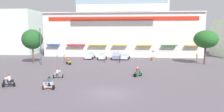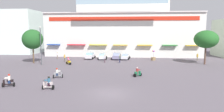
% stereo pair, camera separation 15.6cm
% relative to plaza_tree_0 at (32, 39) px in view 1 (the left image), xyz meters
% --- Properties ---
extents(ground_plane, '(128.00, 128.00, 0.00)m').
position_rel_plaza_tree_0_xyz_m(ground_plane, '(18.22, -5.94, -5.07)').
color(ground_plane, '#605760').
extents(colonial_building, '(41.61, 15.44, 22.31)m').
position_rel_plaza_tree_0_xyz_m(colonial_building, '(18.22, 16.67, 4.40)').
color(colonial_building, silver).
rests_on(colonial_building, ground).
extents(flank_building_left, '(10.63, 11.26, 13.10)m').
position_rel_plaza_tree_0_xyz_m(flank_building_left, '(-13.58, 19.67, 1.48)').
color(flank_building_left, white).
rests_on(flank_building_left, ground).
extents(plaza_tree_0, '(4.18, 4.46, 7.14)m').
position_rel_plaza_tree_0_xyz_m(plaza_tree_0, '(0.00, 0.00, 0.00)').
color(plaza_tree_0, brown).
rests_on(plaza_tree_0, ground).
extents(plaza_tree_1, '(4.63, 5.00, 6.95)m').
position_rel_plaza_tree_0_xyz_m(plaza_tree_1, '(35.67, 1.71, 0.06)').
color(plaza_tree_1, brown).
rests_on(plaza_tree_1, ground).
extents(parked_car_0, '(2.39, 4.27, 1.52)m').
position_rel_plaza_tree_0_xyz_m(parked_car_0, '(10.52, 8.04, -4.30)').
color(parked_car_0, silver).
rests_on(parked_car_0, ground).
extents(parked_car_1, '(2.48, 4.32, 1.46)m').
position_rel_plaza_tree_0_xyz_m(parked_car_1, '(13.74, 7.35, -4.34)').
color(parked_car_1, silver).
rests_on(parked_car_1, ground).
extents(parked_car_2, '(2.46, 4.48, 1.58)m').
position_rel_plaza_tree_0_xyz_m(parked_car_2, '(17.21, 7.70, -4.28)').
color(parked_car_2, gray).
rests_on(parked_car_2, ground).
extents(parked_car_3, '(2.51, 4.52, 1.34)m').
position_rel_plaza_tree_0_xyz_m(parked_car_3, '(19.28, 7.83, -4.38)').
color(parked_car_3, silver).
rests_on(parked_car_3, ground).
extents(scooter_rider_0, '(1.32, 0.52, 1.57)m').
position_rel_plaza_tree_0_xyz_m(scooter_rider_0, '(11.01, -18.08, -4.41)').
color(scooter_rider_0, black).
rests_on(scooter_rider_0, ground).
extents(scooter_rider_1, '(1.41, 1.44, 1.53)m').
position_rel_plaza_tree_0_xyz_m(scooter_rider_1, '(7.91, -1.00, -4.45)').
color(scooter_rider_1, black).
rests_on(scooter_rider_1, ground).
extents(scooter_rider_2, '(1.47, 0.94, 1.60)m').
position_rel_plaza_tree_0_xyz_m(scooter_rider_2, '(5.75, -17.46, -4.40)').
color(scooter_rider_2, black).
rests_on(scooter_rider_2, ground).
extents(scooter_rider_3, '(1.50, 0.99, 1.47)m').
position_rel_plaza_tree_0_xyz_m(scooter_rider_3, '(10.01, -12.49, -4.47)').
color(scooter_rider_3, black).
rests_on(scooter_rider_3, ground).
extents(scooter_rider_4, '(1.30, 1.30, 1.47)m').
position_rel_plaza_tree_0_xyz_m(scooter_rider_4, '(21.53, -10.58, -4.47)').
color(scooter_rider_4, black).
rests_on(scooter_rider_4, ground).
extents(pedestrian_0, '(0.39, 0.39, 1.59)m').
position_rel_plaza_tree_0_xyz_m(pedestrian_0, '(2.40, 7.38, -4.16)').
color(pedestrian_0, '#7A6755').
rests_on(pedestrian_0, ground).
extents(pedestrian_1, '(0.31, 0.31, 1.72)m').
position_rel_plaza_tree_0_xyz_m(pedestrian_1, '(18.20, 2.44, -4.06)').
color(pedestrian_1, '#1B2143').
rests_on(pedestrian_1, ground).
extents(pedestrian_2, '(0.47, 0.47, 1.74)m').
position_rel_plaza_tree_0_xyz_m(pedestrian_2, '(14.98, 2.11, -4.08)').
color(pedestrian_2, '#573F4B').
rests_on(pedestrian_2, ground).
extents(pedestrian_3, '(0.49, 0.49, 1.67)m').
position_rel_plaza_tree_0_xyz_m(pedestrian_3, '(36.02, 7.19, -4.13)').
color(pedestrian_3, '#726852').
rests_on(pedestrian_3, ground).
extents(pedestrian_4, '(0.45, 0.45, 1.71)m').
position_rel_plaza_tree_0_xyz_m(pedestrian_4, '(5.96, 2.39, -4.08)').
color(pedestrian_4, brown).
rests_on(pedestrian_4, ground).
extents(streetlamp_near, '(0.40, 0.40, 7.68)m').
position_rel_plaza_tree_0_xyz_m(streetlamp_near, '(2.60, -1.82, -0.65)').
color(streetlamp_near, '#474C51').
rests_on(streetlamp_near, ground).
extents(balloon_vendor_cart, '(1.08, 1.02, 2.36)m').
position_rel_plaza_tree_0_xyz_m(balloon_vendor_cart, '(25.83, 6.39, -4.30)').
color(balloon_vendor_cart, olive).
rests_on(balloon_vendor_cart, ground).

